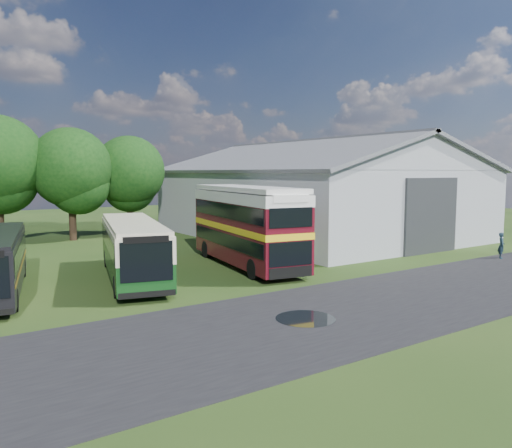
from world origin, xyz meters
TOP-DOWN VIEW (x-y plane):
  - ground at (0.00, 0.00)m, footprint 120.00×120.00m
  - asphalt_road at (3.00, -3.00)m, footprint 60.00×8.00m
  - puddle at (-1.50, -3.00)m, footprint 2.20×2.20m
  - storage_shed at (15.00, 15.98)m, footprint 18.80×24.80m
  - tree_right_a at (-3.00, 23.80)m, footprint 6.26×6.26m
  - tree_right_b at (2.00, 24.60)m, footprint 5.98×5.98m
  - shrub_front at (5.60, 6.00)m, footprint 1.70×1.70m
  - shrub_mid at (5.60, 8.00)m, footprint 1.60×1.60m
  - shrub_back at (5.60, 10.00)m, footprint 1.80×1.80m
  - bus_green_single at (-4.21, 7.25)m, footprint 5.02×10.89m
  - bus_maroon_double at (2.45, 7.02)m, footprint 4.40×10.90m
  - visitor_a at (16.84, 0.09)m, footprint 0.70×0.67m

SIDE VIEW (x-z plane):
  - ground at x=0.00m, z-range 0.00..0.00m
  - asphalt_road at x=3.00m, z-range -0.01..0.01m
  - puddle at x=-1.50m, z-range -0.01..0.01m
  - shrub_front at x=5.60m, z-range -0.85..0.85m
  - shrub_mid at x=5.60m, z-range -0.80..0.80m
  - shrub_back at x=5.60m, z-range -0.90..0.90m
  - visitor_a at x=16.84m, z-range 0.00..1.62m
  - bus_green_single at x=-4.21m, z-range 0.10..3.02m
  - bus_maroon_double at x=2.45m, z-range 0.00..4.55m
  - storage_shed at x=15.00m, z-range 0.09..8.24m
  - tree_right_b at x=2.00m, z-range 1.21..9.66m
  - tree_right_a at x=-3.00m, z-range 1.27..10.10m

